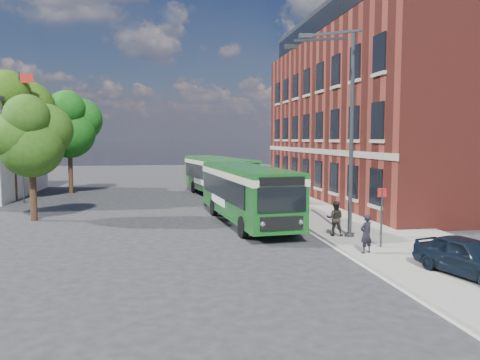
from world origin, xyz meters
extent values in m
plane|color=#252527|center=(0.00, 0.00, 0.00)|extent=(120.00, 120.00, 0.00)
cube|color=gray|center=(7.00, 8.00, 0.07)|extent=(6.00, 48.00, 0.15)
cube|color=beige|center=(3.95, 8.00, 0.01)|extent=(0.12, 48.00, 0.01)
cube|color=maroon|center=(14.00, 12.00, 6.00)|extent=(12.00, 26.00, 12.00)
cube|color=#B6AB9A|center=(7.96, 12.00, 3.60)|extent=(0.12, 26.00, 0.35)
cube|color=black|center=(14.00, 12.00, 13.10)|extent=(10.80, 24.80, 2.20)
cube|color=black|center=(8.57, 12.00, 13.10)|extent=(0.08, 24.00, 1.40)
cylinder|color=#36383B|center=(-12.50, 13.00, 4.50)|extent=(0.10, 0.10, 9.00)
cube|color=red|center=(-12.05, 13.00, 8.60)|extent=(0.90, 0.02, 0.60)
cylinder|color=#36383B|center=(5.20, -2.00, 0.15)|extent=(0.44, 0.44, 0.30)
cylinder|color=#36383B|center=(5.20, -2.00, 4.50)|extent=(0.18, 0.18, 9.00)
cube|color=#36383B|center=(3.96, -2.60, 8.80)|extent=(2.58, 0.46, 0.37)
cube|color=#36383B|center=(3.96, -1.40, 8.80)|extent=(2.58, 0.46, 0.37)
cube|color=#36383B|center=(2.73, -3.08, 8.55)|extent=(0.55, 0.22, 0.16)
cube|color=#36383B|center=(2.73, -0.92, 8.55)|extent=(0.55, 0.22, 0.16)
cylinder|color=#36383B|center=(5.60, -4.20, 1.25)|extent=(0.08, 0.08, 2.50)
cube|color=red|center=(5.60, -4.20, 2.35)|extent=(0.35, 0.04, 0.35)
cube|color=#134F19|center=(1.40, 2.91, 1.77)|extent=(3.57, 11.19, 2.45)
cube|color=#134F19|center=(1.40, 2.91, 0.50)|extent=(3.61, 11.24, 0.14)
cube|color=black|center=(0.10, 3.08, 1.90)|extent=(0.98, 9.17, 1.10)
cube|color=black|center=(2.65, 3.33, 1.90)|extent=(0.98, 9.17, 1.10)
cube|color=beige|center=(1.40, 2.91, 2.60)|extent=(3.63, 11.26, 0.32)
cube|color=#134F19|center=(1.40, 2.91, 2.96)|extent=(3.46, 11.08, 0.12)
cube|color=black|center=(1.94, -2.59, 1.95)|extent=(2.15, 0.29, 1.05)
cube|color=black|center=(1.94, -2.60, 2.70)|extent=(2.00, 0.28, 0.38)
cube|color=black|center=(1.94, -2.60, 0.95)|extent=(1.90, 0.27, 0.55)
sphere|color=silver|center=(1.10, -2.67, 0.95)|extent=(0.26, 0.26, 0.26)
sphere|color=silver|center=(2.79, -2.50, 0.95)|extent=(0.26, 0.26, 0.26)
cube|color=black|center=(0.86, 8.41, 2.00)|extent=(2.00, 0.28, 0.90)
cube|color=white|center=(0.02, 3.78, 1.15)|extent=(0.35, 3.19, 0.45)
cylinder|color=black|center=(0.60, -0.89, 0.50)|extent=(0.38, 1.02, 1.00)
cylinder|color=black|center=(2.93, -0.66, 0.50)|extent=(0.38, 1.02, 1.00)
cylinder|color=black|center=(-0.03, 5.48, 0.50)|extent=(0.38, 1.02, 1.00)
cylinder|color=black|center=(2.30, 5.71, 0.50)|extent=(0.38, 1.02, 1.00)
cube|color=#215B1F|center=(1.34, 14.50, 1.77)|extent=(4.55, 12.02, 2.45)
cube|color=#215B1F|center=(1.34, 14.50, 0.50)|extent=(4.60, 12.07, 0.14)
cube|color=black|center=(0.03, 14.57, 1.90)|extent=(1.85, 9.82, 1.10)
cube|color=black|center=(2.55, 15.03, 1.90)|extent=(1.85, 9.82, 1.10)
cube|color=beige|center=(1.34, 14.50, 2.60)|extent=(4.62, 12.09, 0.32)
cube|color=#215B1F|center=(1.34, 14.50, 2.96)|extent=(4.44, 11.91, 0.12)
cube|color=black|center=(2.39, 8.68, 1.95)|extent=(2.13, 0.46, 1.05)
cube|color=black|center=(2.39, 8.67, 2.70)|extent=(1.98, 0.43, 0.38)
cube|color=black|center=(2.39, 8.67, 0.95)|extent=(1.88, 0.42, 0.55)
sphere|color=silver|center=(1.55, 8.54, 0.95)|extent=(0.26, 0.26, 0.26)
sphere|color=silver|center=(3.23, 8.84, 0.95)|extent=(0.26, 0.26, 0.26)
cube|color=black|center=(0.29, 20.32, 2.00)|extent=(1.98, 0.43, 0.90)
cube|color=white|center=(-0.11, 15.26, 1.15)|extent=(0.61, 3.16, 0.45)
cylinder|color=black|center=(0.91, 10.28, 0.50)|extent=(0.45, 1.03, 1.00)
cylinder|color=black|center=(3.22, 10.69, 0.50)|extent=(0.45, 1.03, 1.00)
cylinder|color=black|center=(-0.36, 17.33, 0.50)|extent=(0.45, 1.03, 1.00)
cylinder|color=black|center=(1.94, 17.74, 0.50)|extent=(0.45, 1.03, 1.00)
imported|color=black|center=(6.50, -8.33, 0.77)|extent=(2.31, 3.90, 1.24)
imported|color=black|center=(4.60, -5.00, 0.89)|extent=(0.64, 0.54, 1.48)
imported|color=black|center=(4.61, -1.76, 0.93)|extent=(0.92, 0.82, 1.57)
cylinder|color=#382214|center=(-9.94, 5.48, 1.45)|extent=(0.36, 0.36, 2.91)
sphere|color=#284D12|center=(-9.94, 5.48, 4.10)|extent=(3.44, 3.44, 3.44)
sphere|color=#284D12|center=(-9.28, 6.01, 4.96)|extent=(2.91, 2.91, 2.91)
sphere|color=#284D12|center=(-10.53, 5.02, 4.63)|extent=(2.64, 2.64, 2.64)
sphere|color=#284D12|center=(-9.94, 4.82, 5.62)|extent=(2.38, 2.38, 2.38)
cylinder|color=#382214|center=(-13.58, 14.71, 1.98)|extent=(0.36, 0.36, 3.96)
sphere|color=#2B4F10|center=(-13.58, 14.71, 5.57)|extent=(4.67, 4.67, 4.67)
sphere|color=#2B4F10|center=(-12.68, 15.43, 6.74)|extent=(3.96, 3.96, 3.96)
sphere|color=#2B4F10|center=(-13.58, 13.81, 7.64)|extent=(3.24, 3.24, 3.24)
cylinder|color=#382214|center=(-10.40, 18.78, 1.78)|extent=(0.36, 0.36, 3.56)
sphere|color=#144F12|center=(-10.40, 18.78, 5.02)|extent=(4.21, 4.21, 4.21)
sphere|color=#144F12|center=(-9.59, 19.43, 6.07)|extent=(3.56, 3.56, 3.56)
sphere|color=#144F12|center=(-11.13, 18.22, 5.66)|extent=(3.24, 3.24, 3.24)
sphere|color=#144F12|center=(-10.40, 17.97, 6.88)|extent=(2.91, 2.91, 2.91)
camera|label=1|loc=(-3.00, -21.38, 4.46)|focal=35.00mm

